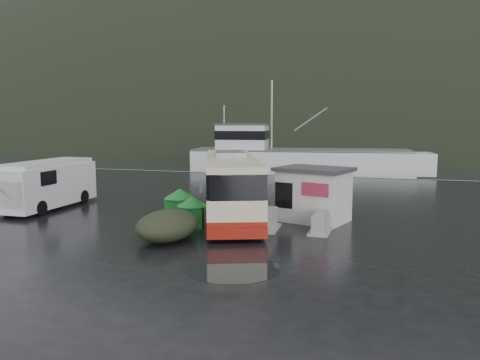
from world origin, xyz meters
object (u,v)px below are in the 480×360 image
(white_van, at_px, (49,208))
(dome_tent, at_px, (168,240))
(waste_bin_right, at_px, (193,227))
(jersey_barrier_b, at_px, (320,233))
(waste_bin_left, at_px, (180,219))
(jersey_barrier_a, at_px, (268,229))
(ticket_kiosk, at_px, (313,221))
(fishing_trawler, at_px, (300,168))
(coach_bus, at_px, (231,215))

(white_van, bearing_deg, dome_tent, -27.48)
(dome_tent, bearing_deg, white_van, 153.93)
(white_van, height_order, waste_bin_right, white_van)
(waste_bin_right, height_order, jersey_barrier_b, waste_bin_right)
(white_van, distance_m, waste_bin_left, 7.93)
(waste_bin_left, distance_m, jersey_barrier_a, 4.57)
(white_van, bearing_deg, jersey_barrier_b, -6.99)
(waste_bin_left, relative_size, jersey_barrier_b, 0.89)
(waste_bin_left, height_order, jersey_barrier_b, waste_bin_left)
(ticket_kiosk, distance_m, fishing_trawler, 25.12)
(coach_bus, relative_size, waste_bin_left, 7.49)
(dome_tent, distance_m, fishing_trawler, 29.95)
(jersey_barrier_b, bearing_deg, white_van, 174.42)
(jersey_barrier_b, bearing_deg, ticket_kiosk, 104.50)
(white_van, bearing_deg, waste_bin_right, -13.47)
(waste_bin_right, height_order, dome_tent, waste_bin_right)
(waste_bin_left, xyz_separation_m, dome_tent, (1.13, -3.80, 0.00))
(fishing_trawler, bearing_deg, ticket_kiosk, -86.74)
(jersey_barrier_b, bearing_deg, coach_bus, 152.14)
(fishing_trawler, bearing_deg, jersey_barrier_b, -86.39)
(coach_bus, height_order, ticket_kiosk, coach_bus)
(waste_bin_left, relative_size, fishing_trawler, 0.06)
(ticket_kiosk, relative_size, jersey_barrier_b, 1.94)
(white_van, relative_size, jersey_barrier_b, 3.70)
(fishing_trawler, bearing_deg, coach_bus, -96.15)
(ticket_kiosk, distance_m, jersey_barrier_a, 2.84)
(waste_bin_left, distance_m, fishing_trawler, 26.20)
(coach_bus, height_order, dome_tent, coach_bus)
(waste_bin_left, height_order, fishing_trawler, fishing_trawler)
(fishing_trawler, bearing_deg, jersey_barrier_a, -91.04)
(waste_bin_left, xyz_separation_m, fishing_trawler, (1.58, 26.15, 0.00))
(jersey_barrier_b, height_order, fishing_trawler, fishing_trawler)
(dome_tent, relative_size, fishing_trawler, 0.12)
(white_van, height_order, jersey_barrier_b, white_van)
(coach_bus, distance_m, white_van, 9.98)
(white_van, distance_m, jersey_barrier_b, 14.69)
(white_van, height_order, waste_bin_left, white_van)
(dome_tent, xyz_separation_m, fishing_trawler, (0.44, 29.95, 0.00))
(coach_bus, height_order, jersey_barrier_a, coach_bus)
(white_van, relative_size, waste_bin_left, 4.15)
(coach_bus, xyz_separation_m, jersey_barrier_a, (2.47, -2.55, 0.00))
(dome_tent, height_order, ticket_kiosk, ticket_kiosk)
(coach_bus, bearing_deg, dome_tent, -119.06)
(waste_bin_right, height_order, jersey_barrier_a, waste_bin_right)
(ticket_kiosk, bearing_deg, white_van, -158.32)
(jersey_barrier_a, xyz_separation_m, jersey_barrier_b, (2.23, 0.06, 0.00))
(ticket_kiosk, bearing_deg, waste_bin_left, -148.39)
(waste_bin_right, bearing_deg, white_van, 167.95)
(dome_tent, bearing_deg, waste_bin_right, 89.17)
(waste_bin_right, xyz_separation_m, fishing_trawler, (0.41, 27.47, 0.00))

